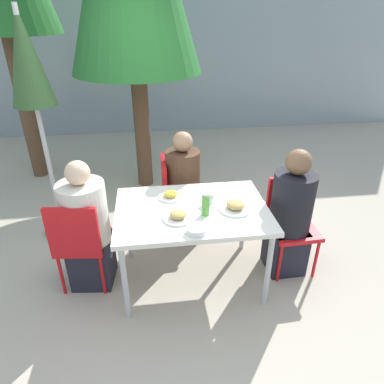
{
  "coord_description": "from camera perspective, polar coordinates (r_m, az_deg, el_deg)",
  "views": [
    {
      "loc": [
        -0.31,
        -2.35,
        2.16
      ],
      "look_at": [
        0.0,
        0.0,
        0.89
      ],
      "focal_mm": 32.0,
      "sensor_mm": 36.0,
      "label": 1
    }
  ],
  "objects": [
    {
      "name": "chair_left",
      "position": [
        2.96,
        -18.26,
        -7.52
      ],
      "size": [
        0.44,
        0.44,
        0.86
      ],
      "rotation": [
        0.0,
        0.0,
        -0.11
      ],
      "color": "red",
      "rests_on": "ground"
    },
    {
      "name": "salad_bowl",
      "position": [
        2.47,
        0.82,
        -6.31
      ],
      "size": [
        0.15,
        0.15,
        0.05
      ],
      "color": "white",
      "rests_on": "dining_table"
    },
    {
      "name": "person_right",
      "position": [
        3.11,
        16.0,
        -4.08
      ],
      "size": [
        0.36,
        0.36,
        1.18
      ],
      "rotation": [
        0.0,
        0.0,
        -3.1
      ],
      "color": "black",
      "rests_on": "ground"
    },
    {
      "name": "plate_1",
      "position": [
        2.76,
        7.22,
        -2.43
      ],
      "size": [
        0.26,
        0.26,
        0.07
      ],
      "color": "white",
      "rests_on": "dining_table"
    },
    {
      "name": "person_far",
      "position": [
        3.45,
        -1.51,
        0.29
      ],
      "size": [
        0.34,
        0.34,
        1.15
      ],
      "rotation": [
        0.0,
        0.0,
        -1.57
      ],
      "color": "black",
      "rests_on": "ground"
    },
    {
      "name": "ground_plane",
      "position": [
        3.21,
        0.0,
        -14.07
      ],
      "size": [
        24.0,
        24.0,
        0.0
      ],
      "primitive_type": "plane",
      "color": "#B2A893"
    },
    {
      "name": "person_left",
      "position": [
        2.99,
        -17.05,
        -6.07
      ],
      "size": [
        0.38,
        0.38,
        1.16
      ],
      "rotation": [
        0.0,
        0.0,
        -0.11
      ],
      "color": "black",
      "rests_on": "ground"
    },
    {
      "name": "bottle",
      "position": [
        2.64,
        2.28,
        -2.12
      ],
      "size": [
        0.06,
        0.06,
        0.19
      ],
      "color": "#51A338",
      "rests_on": "dining_table"
    },
    {
      "name": "plate_0",
      "position": [
        2.62,
        -2.34,
        -4.06
      ],
      "size": [
        0.23,
        0.23,
        0.07
      ],
      "color": "white",
      "rests_on": "dining_table"
    },
    {
      "name": "plate_2",
      "position": [
        2.91,
        -3.58,
        -0.56
      ],
      "size": [
        0.21,
        0.21,
        0.06
      ],
      "color": "white",
      "rests_on": "dining_table"
    },
    {
      "name": "chair_far",
      "position": [
        3.51,
        -2.9,
        -0.02
      ],
      "size": [
        0.4,
        0.4,
        0.86
      ],
      "rotation": [
        0.0,
        0.0,
        -1.57
      ],
      "color": "red",
      "rests_on": "ground"
    },
    {
      "name": "closed_umbrella",
      "position": [
        3.45,
        -25.58,
        17.85
      ],
      "size": [
        0.39,
        0.39,
        2.21
      ],
      "color": "#333333",
      "rests_on": "ground"
    },
    {
      "name": "dining_table",
      "position": [
        2.8,
        0.0,
        -3.81
      ],
      "size": [
        1.23,
        0.86,
        0.74
      ],
      "color": "silver",
      "rests_on": "ground"
    },
    {
      "name": "chair_right",
      "position": [
        3.22,
        16.1,
        -4.07
      ],
      "size": [
        0.42,
        0.42,
        0.86
      ],
      "rotation": [
        0.0,
        0.0,
        -3.1
      ],
      "color": "red",
      "rests_on": "ground"
    },
    {
      "name": "drinking_cup",
      "position": [
        2.82,
        2.87,
        -1.02
      ],
      "size": [
        0.07,
        0.07,
        0.09
      ],
      "color": "silver",
      "rests_on": "dining_table"
    },
    {
      "name": "building_facade",
      "position": [
        6.77,
        -5.23,
        22.57
      ],
      "size": [
        10.0,
        0.2,
        3.0
      ],
      "color": "#89999E",
      "rests_on": "ground"
    }
  ]
}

